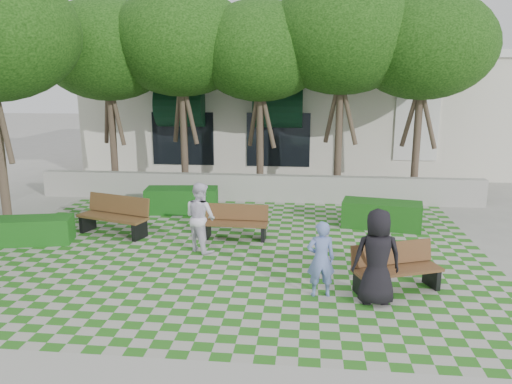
# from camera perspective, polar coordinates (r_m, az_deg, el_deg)

# --- Properties ---
(ground) EXTENTS (90.00, 90.00, 0.00)m
(ground) POSITION_cam_1_polar(r_m,az_deg,el_deg) (11.18, -3.40, -8.69)
(ground) COLOR gray
(ground) RESTS_ON ground
(lawn) EXTENTS (12.00, 12.00, 0.00)m
(lawn) POSITION_cam_1_polar(r_m,az_deg,el_deg) (12.10, -2.62, -6.92)
(lawn) COLOR #2B721E
(lawn) RESTS_ON ground
(retaining_wall) EXTENTS (15.00, 0.36, 0.90)m
(retaining_wall) POSITION_cam_1_polar(r_m,az_deg,el_deg) (16.94, -0.01, 0.48)
(retaining_wall) COLOR #9E9B93
(retaining_wall) RESTS_ON ground
(bench_east) EXTENTS (1.86, 1.19, 0.93)m
(bench_east) POSITION_cam_1_polar(r_m,az_deg,el_deg) (10.33, 15.67, -8.40)
(bench_east) COLOR #56361D
(bench_east) RESTS_ON ground
(bench_mid) EXTENTS (1.68, 0.60, 0.88)m
(bench_mid) POSITION_cam_1_polar(r_m,az_deg,el_deg) (13.04, -2.33, -3.52)
(bench_mid) COLOR brown
(bench_mid) RESTS_ON ground
(bench_west) EXTENTS (2.06, 1.23, 1.03)m
(bench_west) POSITION_cam_1_polar(r_m,az_deg,el_deg) (13.87, -15.88, -2.68)
(bench_west) COLOR #52361C
(bench_west) RESTS_ON ground
(hedge_east) EXTENTS (2.27, 1.24, 0.75)m
(hedge_east) POSITION_cam_1_polar(r_m,az_deg,el_deg) (14.38, 14.16, -2.52)
(hedge_east) COLOR #154913
(hedge_east) RESTS_ON ground
(hedge_midleft) EXTENTS (2.28, 1.11, 0.77)m
(hedge_midleft) POSITION_cam_1_polar(r_m,az_deg,el_deg) (15.68, -8.48, -0.94)
(hedge_midleft) COLOR #144D15
(hedge_midleft) RESTS_ON ground
(hedge_west) EXTENTS (2.01, 1.16, 0.66)m
(hedge_west) POSITION_cam_1_polar(r_m,az_deg,el_deg) (13.88, -24.09, -4.03)
(hedge_west) COLOR #155115
(hedge_west) RESTS_ON ground
(person_blue) EXTENTS (0.60, 0.44, 1.50)m
(person_blue) POSITION_cam_1_polar(r_m,az_deg,el_deg) (9.65, 7.42, -7.61)
(person_blue) COLOR #6A7FC1
(person_blue) RESTS_ON ground
(person_dark) EXTENTS (0.93, 0.65, 1.81)m
(person_dark) POSITION_cam_1_polar(r_m,az_deg,el_deg) (9.50, 13.68, -7.24)
(person_dark) COLOR black
(person_dark) RESTS_ON ground
(person_white) EXTENTS (1.04, 1.01, 1.70)m
(person_white) POSITION_cam_1_polar(r_m,az_deg,el_deg) (12.06, -6.38, -2.86)
(person_white) COLOR white
(person_white) RESTS_ON ground
(tree_row) EXTENTS (17.70, 13.40, 7.41)m
(tree_row) POSITION_cam_1_polar(r_m,az_deg,el_deg) (16.62, -6.77, 16.56)
(tree_row) COLOR #47382B
(tree_row) RESTS_ON ground
(building) EXTENTS (18.00, 8.92, 5.15)m
(building) POSITION_cam_1_polar(r_m,az_deg,el_deg) (24.39, 4.19, 9.21)
(building) COLOR beige
(building) RESTS_ON ground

